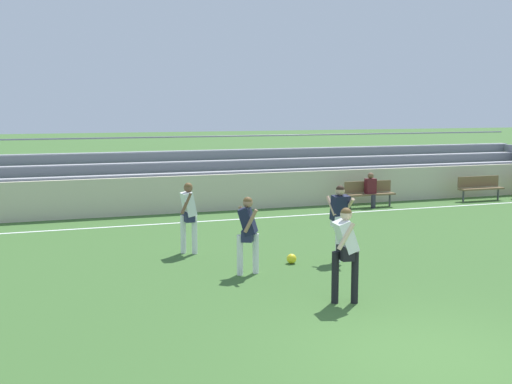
% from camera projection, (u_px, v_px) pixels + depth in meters
% --- Properties ---
extents(ground_plane, '(160.00, 160.00, 0.00)m').
position_uv_depth(ground_plane, '(434.00, 356.00, 8.99)').
color(ground_plane, '#3D662D').
extents(field_line_sideline, '(44.00, 0.12, 0.01)m').
position_uv_depth(field_line_sideline, '(214.00, 221.00, 19.67)').
color(field_line_sideline, white).
rests_on(field_line_sideline, ground).
extents(sideline_wall, '(48.00, 0.16, 1.22)m').
position_uv_depth(sideline_wall, '(199.00, 194.00, 21.27)').
color(sideline_wall, beige).
rests_on(sideline_wall, ground).
extents(bleacher_stand, '(27.86, 2.99, 2.35)m').
position_uv_depth(bleacher_stand, '(218.00, 175.00, 23.56)').
color(bleacher_stand, '#B2B2B7').
rests_on(bleacher_stand, ground).
extents(bench_far_left, '(1.80, 0.40, 0.90)m').
position_uv_depth(bench_far_left, '(369.00, 191.00, 22.32)').
color(bench_far_left, brown).
rests_on(bench_far_left, ground).
extents(bench_centre_sideline, '(1.80, 0.40, 0.90)m').
position_uv_depth(bench_centre_sideline, '(480.00, 186.00, 23.85)').
color(bench_centre_sideline, brown).
rests_on(bench_centre_sideline, ground).
extents(spectator_seated, '(0.36, 0.42, 1.21)m').
position_uv_depth(spectator_seated, '(371.00, 187.00, 22.19)').
color(spectator_seated, '#2D2D38').
rests_on(spectator_seated, ground).
extents(player_dark_deep_cover, '(0.51, 0.64, 1.63)m').
position_uv_depth(player_dark_deep_cover, '(248.00, 229.00, 13.29)').
color(player_dark_deep_cover, white).
rests_on(player_dark_deep_cover, ground).
extents(player_dark_on_ball, '(0.45, 0.59, 1.72)m').
position_uv_depth(player_dark_on_ball, '(340.00, 216.00, 14.44)').
color(player_dark_on_ball, white).
rests_on(player_dark_on_ball, ground).
extents(player_white_trailing_run, '(0.48, 0.44, 1.70)m').
position_uv_depth(player_white_trailing_run, '(189.00, 211.00, 15.17)').
color(player_white_trailing_run, white).
rests_on(player_white_trailing_run, ground).
extents(player_white_pressing_high, '(0.52, 0.49, 1.72)m').
position_uv_depth(player_white_pressing_high, '(346.00, 246.00, 11.31)').
color(player_white_pressing_high, black).
rests_on(player_white_pressing_high, ground).
extents(soccer_ball, '(0.22, 0.22, 0.22)m').
position_uv_depth(soccer_ball, '(292.00, 259.00, 14.30)').
color(soccer_ball, yellow).
rests_on(soccer_ball, ground).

